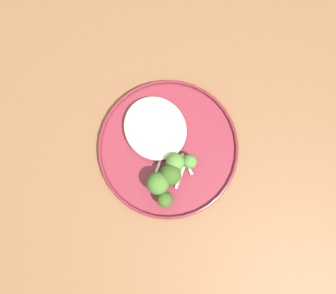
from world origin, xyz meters
name	(u,v)px	position (x,y,z in m)	size (l,w,h in m)	color
ground	(174,182)	(0.00, 0.00, 0.00)	(6.00, 6.00, 0.00)	#665B51
wooden_dining_table	(180,171)	(0.00, 0.00, 0.66)	(1.40, 1.00, 0.74)	brown
dinner_plate	(168,148)	(0.05, 0.00, 0.75)	(0.29, 0.29, 0.02)	maroon
noodle_bed	(154,129)	(0.10, 0.00, 0.76)	(0.14, 0.12, 0.03)	beige
seared_scallop_rear_pale	(158,134)	(0.08, 0.00, 0.76)	(0.03, 0.03, 0.01)	#DBB77A
seared_scallop_left_edge	(145,119)	(0.13, 0.01, 0.76)	(0.03, 0.03, 0.01)	beige
seared_scallop_center_golden	(140,135)	(0.10, 0.03, 0.76)	(0.03, 0.03, 0.02)	#DBB77A
seared_scallop_tiny_bay	(177,126)	(0.08, -0.04, 0.76)	(0.02, 0.02, 0.01)	beige
broccoli_floret_beside_noodles	(171,176)	(0.00, 0.03, 0.78)	(0.04, 0.04, 0.06)	#89A356
broccoli_floret_split_head	(175,162)	(0.02, 0.01, 0.78)	(0.04, 0.04, 0.05)	#7A994C
broccoli_floret_center_pile	(189,161)	(0.00, -0.02, 0.77)	(0.03, 0.03, 0.04)	#89A356
broccoli_floret_rear_charred	(159,186)	(0.00, 0.06, 0.79)	(0.04, 0.04, 0.06)	#7A994C
broccoli_floret_front_edge	(165,199)	(-0.03, 0.06, 0.78)	(0.03, 0.03, 0.04)	#7A994C
onion_sliver_short_strip	(159,163)	(0.03, 0.03, 0.75)	(0.04, 0.01, 0.00)	silver
onion_sliver_curled_piece	(180,176)	(-0.01, 0.01, 0.75)	(0.05, 0.01, 0.00)	silver
onion_sliver_long_sliver	(171,162)	(0.02, 0.01, 0.75)	(0.04, 0.01, 0.00)	silver
onion_sliver_pale_crescent	(186,162)	(0.00, -0.01, 0.75)	(0.05, 0.01, 0.00)	silver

